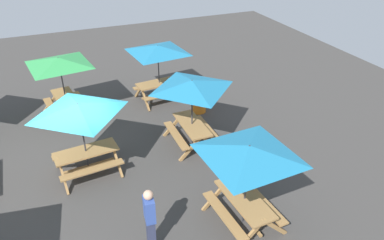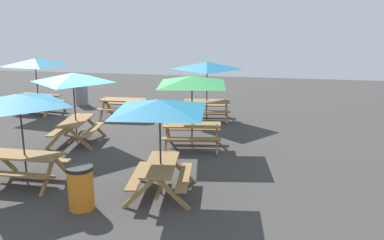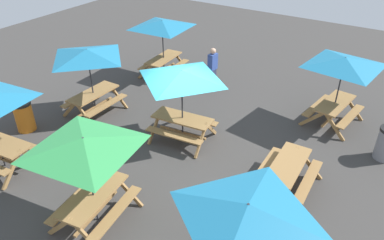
# 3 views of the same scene
# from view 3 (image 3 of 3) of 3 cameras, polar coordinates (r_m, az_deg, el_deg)

# --- Properties ---
(ground_plane) EXTENTS (29.59, 29.59, 0.00)m
(ground_plane) POSITION_cam_3_polar(r_m,az_deg,el_deg) (11.30, -0.80, -3.75)
(ground_plane) COLOR #3D3A38
(ground_plane) RESTS_ON ground
(picnic_table_1) EXTENTS (2.01, 2.01, 2.34)m
(picnic_table_1) POSITION_cam_3_polar(r_m,az_deg,el_deg) (12.49, -15.59, 9.05)
(picnic_table_1) COLOR olive
(picnic_table_1) RESTS_ON ground
(picnic_table_2) EXTENTS (2.80, 2.80, 2.34)m
(picnic_table_2) POSITION_cam_3_polar(r_m,az_deg,el_deg) (8.00, -15.98, -4.43)
(picnic_table_2) COLOR olive
(picnic_table_2) RESTS_ON ground
(picnic_table_3) EXTENTS (2.25, 2.25, 2.34)m
(picnic_table_3) POSITION_cam_3_polar(r_m,az_deg,el_deg) (6.35, 8.36, -14.56)
(picnic_table_3) COLOR olive
(picnic_table_3) RESTS_ON ground
(picnic_table_4) EXTENTS (1.83, 1.57, 0.81)m
(picnic_table_4) POSITION_cam_3_polar(r_m,az_deg,el_deg) (9.75, 14.30, -7.36)
(picnic_table_4) COLOR olive
(picnic_table_4) RESTS_ON ground
(picnic_table_5) EXTENTS (2.20, 2.20, 2.34)m
(picnic_table_5) POSITION_cam_3_polar(r_m,az_deg,el_deg) (10.56, -1.56, 6.07)
(picnic_table_5) COLOR olive
(picnic_table_5) RESTS_ON ground
(picnic_table_6) EXTENTS (2.80, 2.80, 2.34)m
(picnic_table_6) POSITION_cam_3_polar(r_m,az_deg,el_deg) (12.31, 22.09, 7.52)
(picnic_table_6) COLOR olive
(picnic_table_6) RESTS_ON ground
(picnic_table_7) EXTENTS (2.82, 2.82, 2.34)m
(picnic_table_7) POSITION_cam_3_polar(r_m,az_deg,el_deg) (14.99, -4.55, 13.81)
(picnic_table_7) COLOR olive
(picnic_table_7) RESTS_ON ground
(trash_bin_orange) EXTENTS (0.59, 0.59, 0.98)m
(trash_bin_orange) POSITION_cam_3_polar(r_m,az_deg,el_deg) (12.87, -24.22, 0.55)
(trash_bin_orange) COLOR orange
(trash_bin_orange) RESTS_ON ground
(person_standing) EXTENTS (0.38, 0.26, 1.67)m
(person_standing) POSITION_cam_3_polar(r_m,az_deg,el_deg) (14.09, 3.14, 7.88)
(person_standing) COLOR #2D334C
(person_standing) RESTS_ON ground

